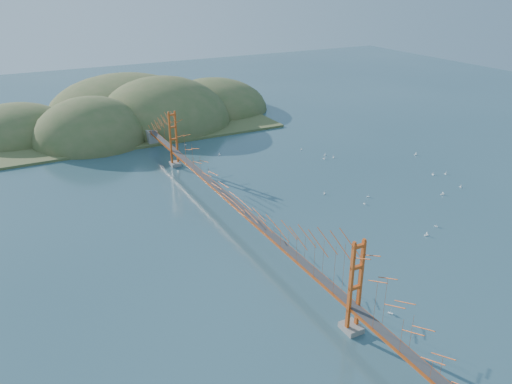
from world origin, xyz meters
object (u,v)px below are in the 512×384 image
bridge (236,183)px  sailboat_2 (427,235)px  sailboat_0 (364,203)px  sailboat_1 (368,196)px

bridge → sailboat_2: bearing=-36.2°
sailboat_0 → sailboat_1: bearing=39.7°
sailboat_0 → sailboat_2: size_ratio=0.75×
sailboat_0 → sailboat_2: bearing=-85.2°
bridge → sailboat_0: bearing=-10.1°
sailboat_2 → bridge: bearing=143.8°
sailboat_0 → sailboat_2: sailboat_2 is taller
bridge → sailboat_2: size_ratio=127.56×
bridge → sailboat_0: bridge is taller
bridge → sailboat_2: bridge is taller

